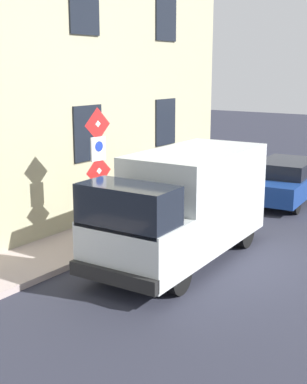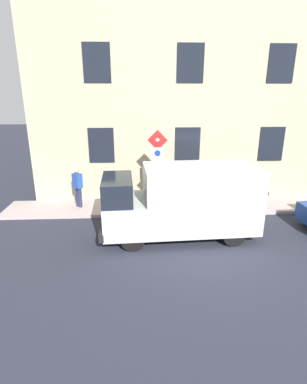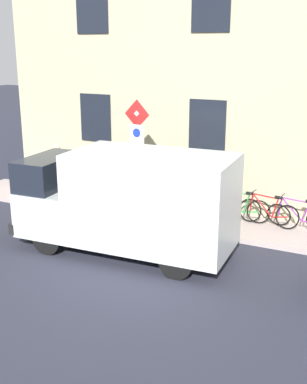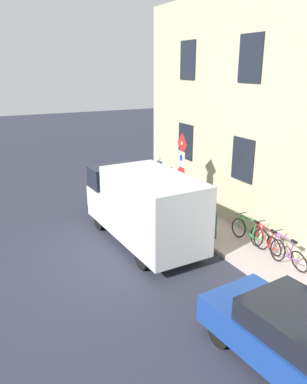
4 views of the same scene
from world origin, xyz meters
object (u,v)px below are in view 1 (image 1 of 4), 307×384
at_px(parked_hatchback, 285,180).
at_px(bicycle_purple, 162,193).
at_px(litter_bin, 138,212).
at_px(delivery_van, 184,204).
at_px(sign_post_stacked, 98,161).
at_px(bicycle_red, 148,198).
at_px(bicycle_green, 132,203).

distance_m(parked_hatchback, bicycle_purple, 4.21).
relative_size(bicycle_purple, litter_bin, 1.91).
xyz_separation_m(delivery_van, bicycle_purple, (2.97, -3.49, -0.82)).
xyz_separation_m(sign_post_stacked, bicycle_purple, (1.07, -4.25, -1.73)).
relative_size(bicycle_red, litter_bin, 1.90).
bearing_deg(litter_bin, delivery_van, 154.79).
height_order(sign_post_stacked, parked_hatchback, sign_post_stacked).
height_order(parked_hatchback, bicycle_red, parked_hatchback).
xyz_separation_m(bicycle_red, bicycle_green, (-0.00, 0.80, 0.00)).
height_order(sign_post_stacked, delivery_van, sign_post_stacked).
bearing_deg(litter_bin, bicycle_purple, -69.98).
height_order(parked_hatchback, bicycle_green, parked_hatchback).
height_order(delivery_van, bicycle_red, delivery_van).
bearing_deg(parked_hatchback, bicycle_green, -35.90).
xyz_separation_m(parked_hatchback, litter_bin, (1.89, 5.65, -0.14)).
relative_size(parked_hatchback, bicycle_red, 2.42).
bearing_deg(bicycle_purple, parked_hatchback, 141.60).
xyz_separation_m(sign_post_stacked, bicycle_green, (1.07, -2.64, -1.73)).
distance_m(bicycle_purple, bicycle_red, 0.80).
bearing_deg(bicycle_green, litter_bin, 41.03).
distance_m(sign_post_stacked, bicycle_purple, 4.71).
bearing_deg(sign_post_stacked, litter_bin, -85.15).
xyz_separation_m(delivery_van, litter_bin, (2.05, -0.96, -0.74)).
bearing_deg(delivery_van, parked_hatchback, 178.50).
bearing_deg(litter_bin, parked_hatchback, -108.52).
bearing_deg(litter_bin, bicycle_red, -61.91).
bearing_deg(bicycle_green, delivery_van, 53.70).
xyz_separation_m(bicycle_purple, litter_bin, (-0.92, 2.53, 0.08)).
bearing_deg(parked_hatchback, bicycle_purple, -47.14).
relative_size(bicycle_red, bicycle_green, 1.00).
relative_size(delivery_van, bicycle_green, 3.16).
xyz_separation_m(sign_post_stacked, bicycle_red, (1.07, -3.44, -1.73)).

